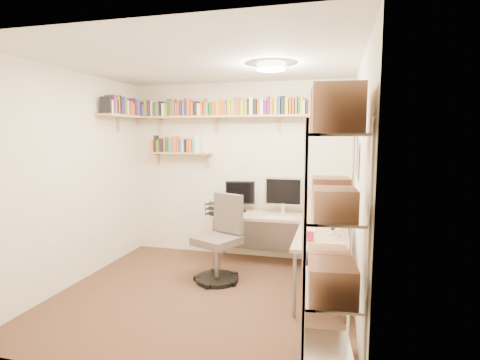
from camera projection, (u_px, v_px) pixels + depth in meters
name	position (u px, v px, depth m)	size (l,w,h in m)	color
ground	(203.00, 295.00, 4.13)	(3.20, 3.20, 0.00)	#40241B
room_shell	(202.00, 155.00, 3.95)	(3.24, 3.04, 2.52)	beige
wall_shelves	(206.00, 116.00, 5.24)	(3.12, 1.09, 0.80)	tan
corner_desk	(279.00, 220.00, 4.80)	(1.84, 1.76, 1.20)	tan
office_chair	(220.00, 245.00, 4.53)	(0.62, 0.62, 1.05)	black
wire_rack	(332.00, 194.00, 2.58)	(0.46, 0.84, 2.08)	silver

